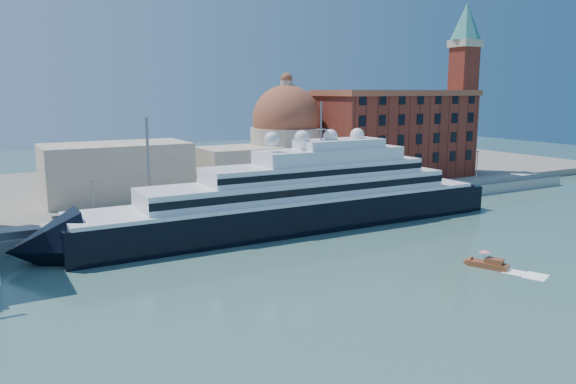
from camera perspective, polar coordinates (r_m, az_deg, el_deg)
ground at (r=83.15m, az=6.39°, el=-7.33°), size 400.00×400.00×0.00m
quay at (r=111.16m, az=-3.93°, el=-2.13°), size 180.00×10.00×2.50m
land at (r=148.59m, az=-10.82°, el=0.75°), size 260.00×72.00×2.00m
quay_fence at (r=106.82m, az=-2.90°, el=-1.61°), size 180.00×0.10×1.20m
superyacht at (r=101.27m, az=-0.79°, el=-1.35°), size 90.59×12.56×27.08m
water_taxi at (r=86.01m, az=19.71°, el=-6.84°), size 3.97×5.93×2.68m
warehouse at (r=152.81m, az=10.88°, el=5.84°), size 43.00×19.00×23.25m
campanile at (r=169.00m, az=17.38°, el=11.05°), size 8.40×8.40×47.00m
church at (r=133.56m, az=-5.94°, el=4.12°), size 66.00×18.00×25.50m
lamp_posts at (r=103.24m, az=-9.92°, el=1.63°), size 120.80×2.40×18.00m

